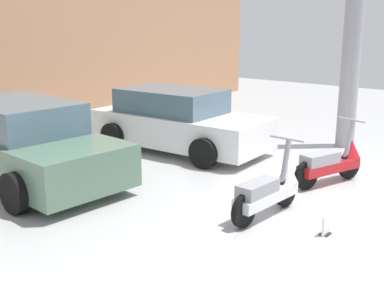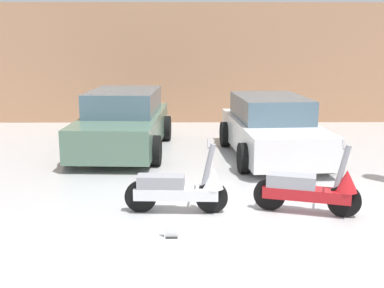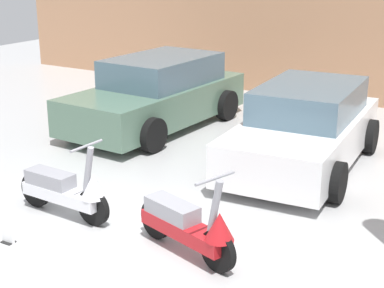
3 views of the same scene
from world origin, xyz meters
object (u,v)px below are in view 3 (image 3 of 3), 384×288
(scooter_front_right, at_px, (189,225))
(scooter_front_left, at_px, (67,190))
(car_rear_left, at_px, (157,94))
(car_rear_center, at_px, (305,128))
(placard_near_left_scooter, at_px, (8,234))

(scooter_front_right, bearing_deg, scooter_front_left, -165.46)
(car_rear_left, xyz_separation_m, car_rear_center, (3.39, -0.64, -0.03))
(scooter_front_left, xyz_separation_m, scooter_front_right, (1.97, -0.07, 0.01))
(car_rear_left, xyz_separation_m, placard_near_left_scooter, (1.30, -5.17, -0.57))
(scooter_front_right, relative_size, placard_near_left_scooter, 5.98)
(car_rear_left, distance_m, car_rear_center, 3.46)
(scooter_front_left, relative_size, car_rear_left, 0.37)
(scooter_front_left, distance_m, car_rear_left, 4.46)
(car_rear_left, bearing_deg, scooter_front_left, 21.04)
(car_rear_left, distance_m, placard_near_left_scooter, 5.36)
(scooter_front_right, distance_m, car_rear_center, 3.65)
(scooter_front_right, relative_size, car_rear_left, 0.37)
(car_rear_left, relative_size, placard_near_left_scooter, 16.37)
(scooter_front_left, relative_size, placard_near_left_scooter, 6.06)
(car_rear_left, bearing_deg, placard_near_left_scooter, 16.66)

